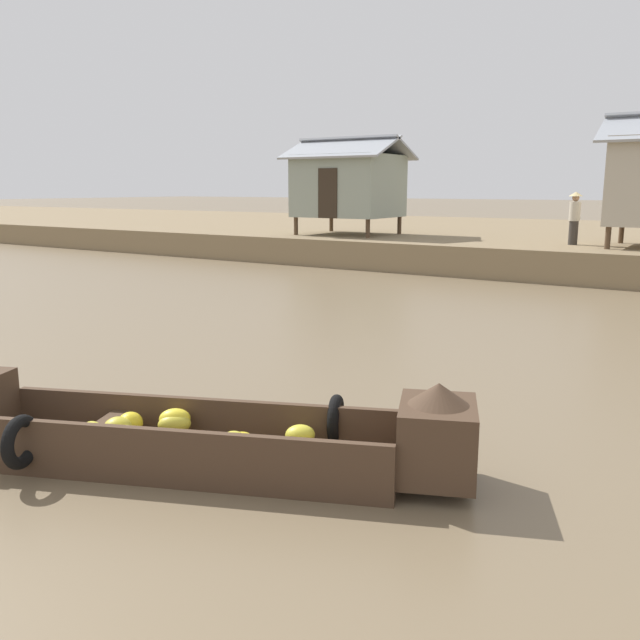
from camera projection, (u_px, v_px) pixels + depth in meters
ground_plane at (469, 362)px, 10.64m from camera, size 300.00×300.00×0.00m
riverbank_strip at (639, 245)px, 26.69m from camera, size 160.00×20.00×0.96m
banana_boat at (186, 433)px, 6.55m from camera, size 5.52×2.87×1.01m
stilt_house_left at (348, 184)px, 25.34m from camera, size 4.23×3.49×3.68m
vendor_person at (575, 215)px, 20.91m from camera, size 0.44×0.44×1.66m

